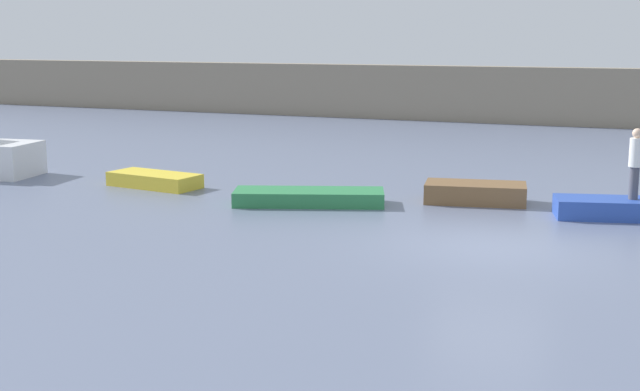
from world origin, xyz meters
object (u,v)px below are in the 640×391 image
at_px(rowboat_blue, 632,209).
at_px(rowboat_yellow, 155,180).
at_px(rowboat_green, 309,197).
at_px(rowboat_brown, 475,193).
at_px(person_white_shirt, 636,160).

bearing_deg(rowboat_blue, rowboat_yellow, 168.69).
distance_m(rowboat_yellow, rowboat_blue, 13.24).
height_order(rowboat_yellow, rowboat_green, rowboat_yellow).
distance_m(rowboat_brown, rowboat_blue, 4.00).
bearing_deg(rowboat_green, rowboat_brown, 5.46).
height_order(rowboat_blue, person_white_shirt, person_white_shirt).
relative_size(rowboat_yellow, rowboat_blue, 0.76).
xyz_separation_m(rowboat_brown, rowboat_blue, (3.97, -0.51, -0.03)).
bearing_deg(rowboat_brown, person_white_shirt, -17.85).
relative_size(rowboat_green, rowboat_blue, 1.08).
xyz_separation_m(rowboat_green, rowboat_blue, (7.97, 1.42, 0.05)).
xyz_separation_m(rowboat_yellow, rowboat_blue, (13.22, 0.74, 0.03)).
relative_size(rowboat_green, person_white_shirt, 2.27).
distance_m(rowboat_blue, person_white_shirt, 1.20).
distance_m(rowboat_green, rowboat_brown, 4.45).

